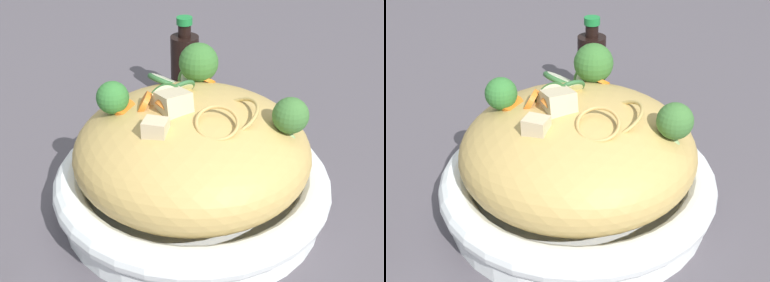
{
  "view_description": "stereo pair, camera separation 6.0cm",
  "coord_description": "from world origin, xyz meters",
  "views": [
    {
      "loc": [
        -0.51,
        -0.04,
        0.4
      ],
      "look_at": [
        0.0,
        0.0,
        0.09
      ],
      "focal_mm": 50.68,
      "sensor_mm": 36.0,
      "label": 1
    },
    {
      "loc": [
        -0.5,
        -0.1,
        0.4
      ],
      "look_at": [
        0.0,
        0.0,
        0.09
      ],
      "focal_mm": 50.68,
      "sensor_mm": 36.0,
      "label": 2
    }
  ],
  "objects": [
    {
      "name": "carrot_coins",
      "position": [
        0.01,
        0.04,
        0.13
      ],
      "size": [
        0.14,
        0.12,
        0.03
      ],
      "color": "orange",
      "rests_on": "serving_bowl"
    },
    {
      "name": "broccoli_florets",
      "position": [
        0.04,
        -0.01,
        0.14
      ],
      "size": [
        0.16,
        0.24,
        0.07
      ],
      "color": "#8CB170",
      "rests_on": "serving_bowl"
    },
    {
      "name": "noodle_heap",
      "position": [
        -0.0,
        -0.0,
        0.08
      ],
      "size": [
        0.26,
        0.26,
        0.13
      ],
      "color": "tan",
      "rests_on": "serving_bowl"
    },
    {
      "name": "serving_bowl",
      "position": [
        0.0,
        0.0,
        0.03
      ],
      "size": [
        0.32,
        0.32,
        0.06
      ],
      "color": "white",
      "rests_on": "ground_plane"
    },
    {
      "name": "soy_sauce_bottle",
      "position": [
        0.28,
        0.04,
        0.06
      ],
      "size": [
        0.04,
        0.04,
        0.14
      ],
      "color": "black",
      "rests_on": "ground_plane"
    },
    {
      "name": "chicken_chunks",
      "position": [
        -0.02,
        0.02,
        0.14
      ],
      "size": [
        0.08,
        0.05,
        0.03
      ],
      "color": "beige",
      "rests_on": "serving_bowl"
    },
    {
      "name": "ground_plane",
      "position": [
        0.0,
        0.0,
        0.0
      ],
      "size": [
        3.0,
        3.0,
        0.0
      ],
      "primitive_type": "plane",
      "color": "#514B52"
    },
    {
      "name": "zucchini_slices",
      "position": [
        0.06,
        0.03,
        0.13
      ],
      "size": [
        0.15,
        0.09,
        0.05
      ],
      "color": "beige",
      "rests_on": "serving_bowl"
    }
  ]
}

